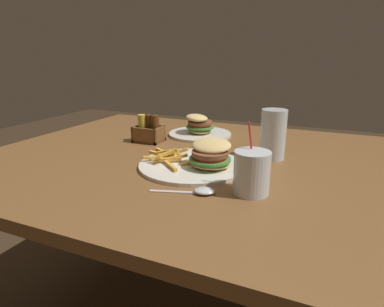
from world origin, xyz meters
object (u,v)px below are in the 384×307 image
(beer_glass, at_px, (273,136))
(juice_glass, at_px, (252,174))
(spoon, at_px, (201,191))
(meal_plate_far, at_px, (199,129))
(meal_plate_near, at_px, (198,160))
(condiment_caddy, at_px, (149,131))

(beer_glass, bearing_deg, juice_glass, -89.37)
(spoon, bearing_deg, meal_plate_far, 95.35)
(meal_plate_near, distance_m, condiment_caddy, 0.34)
(condiment_caddy, bearing_deg, meal_plate_far, 49.99)
(meal_plate_far, bearing_deg, meal_plate_near, -68.16)
(meal_plate_near, height_order, spoon, meal_plate_near)
(meal_plate_near, bearing_deg, juice_glass, -32.03)
(spoon, bearing_deg, condiment_caddy, 117.30)
(meal_plate_near, xyz_separation_m, spoon, (0.07, -0.16, -0.02))
(juice_glass, relative_size, condiment_caddy, 1.64)
(meal_plate_far, bearing_deg, condiment_caddy, -130.01)
(meal_plate_near, relative_size, beer_glass, 2.01)
(beer_glass, distance_m, meal_plate_far, 0.37)
(beer_glass, xyz_separation_m, juice_glass, (0.00, -0.29, -0.02))
(beer_glass, bearing_deg, meal_plate_far, 149.82)
(spoon, height_order, condiment_caddy, condiment_caddy)
(meal_plate_far, distance_m, condiment_caddy, 0.21)
(beer_glass, height_order, meal_plate_far, beer_glass)
(meal_plate_near, xyz_separation_m, beer_glass, (0.18, 0.17, 0.05))
(spoon, bearing_deg, juice_glass, 7.83)
(spoon, bearing_deg, beer_glass, 55.66)
(juice_glass, distance_m, condiment_caddy, 0.55)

